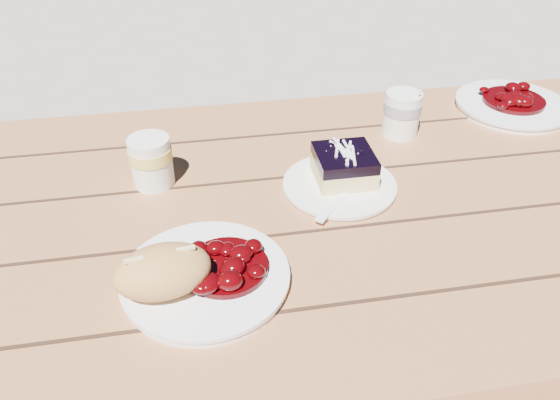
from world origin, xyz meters
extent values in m
cube|color=brown|center=(0.00, 0.00, 0.72)|extent=(2.00, 0.80, 0.05)
cube|color=brown|center=(0.00, 0.65, 0.44)|extent=(1.80, 0.25, 0.04)
cube|color=brown|center=(0.80, 0.65, 0.21)|extent=(0.06, 0.06, 0.42)
cylinder|color=white|center=(-0.17, -0.17, 0.76)|extent=(0.23, 0.23, 0.02)
ellipsoid|color=tan|center=(-0.22, -0.19, 0.80)|extent=(0.14, 0.11, 0.07)
cylinder|color=white|center=(0.08, 0.03, 0.76)|extent=(0.19, 0.19, 0.01)
cube|color=#E1CD7A|center=(0.09, 0.04, 0.78)|extent=(0.10, 0.10, 0.03)
cube|color=black|center=(0.09, 0.04, 0.80)|extent=(0.10, 0.10, 0.02)
cylinder|color=white|center=(0.25, 0.20, 0.80)|extent=(0.07, 0.07, 0.09)
cylinder|color=white|center=(0.54, 0.27, 0.76)|extent=(0.24, 0.24, 0.02)
cylinder|color=white|center=(-0.24, 0.10, 0.80)|extent=(0.07, 0.07, 0.09)
camera|label=1|loc=(-0.16, -0.74, 1.30)|focal=35.00mm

